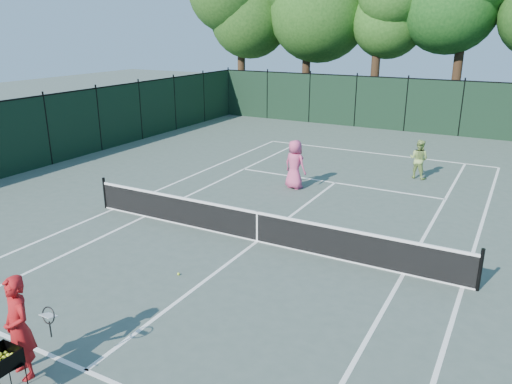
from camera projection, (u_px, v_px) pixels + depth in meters
The scene contains 16 objects.
ground at pixel (257, 241), 14.18m from camera, with size 90.00×90.00×0.00m, color #45544B.
sideline_doubles_left at pixel (113, 209), 16.68m from camera, with size 0.10×23.77×0.01m, color white.
sideline_doubles_right at pixel (462, 287), 11.69m from camera, with size 0.10×23.77×0.01m, color white.
sideline_singles_left at pixel (145, 216), 16.05m from camera, with size 0.10×23.77×0.01m, color white.
sideline_singles_right at pixel (403, 274), 12.31m from camera, with size 0.10×23.77×0.01m, color white.
baseline_far at pixel (374, 153), 24.09m from camera, with size 10.97×0.10×0.01m, color white.
service_line_near at pixel (86, 371), 8.85m from camera, with size 8.23×0.10×0.01m, color white.
service_line_far at pixel (335, 183), 19.52m from camera, with size 8.23×0.10×0.01m, color white.
center_service_line at pixel (257, 241), 14.18m from camera, with size 0.10×12.80×0.01m, color white.
tennis_net at pixel (257, 226), 14.03m from camera, with size 11.69×0.09×1.06m.
fence_far at pixel (406, 105), 28.71m from camera, with size 24.00×0.05×3.00m, color black.
coach at pixel (19, 328), 8.48m from camera, with size 1.07×0.62×1.89m.
player_pink at pixel (295, 164), 18.60m from camera, with size 1.02×0.80×1.84m.
player_green at pixel (419, 159), 19.89m from camera, with size 0.88×0.75×1.57m.
ball_hopper at pixel (1, 359), 7.91m from camera, with size 0.59×0.59×0.94m.
loose_ball_midcourt at pixel (178, 274), 12.25m from camera, with size 0.07×0.07×0.07m, color #CBE92F.
Camera 1 is at (6.20, -11.45, 5.81)m, focal length 35.00 mm.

